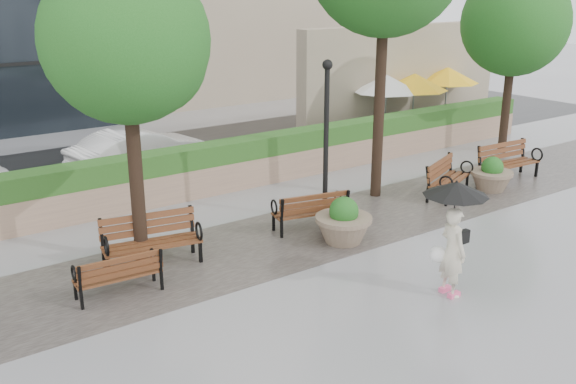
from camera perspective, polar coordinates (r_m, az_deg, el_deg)
ground at (r=13.15m, az=11.58°, el=-6.99°), size 100.00×100.00×0.00m
cobble_strip at (r=15.16m, az=3.32°, el=-3.18°), size 28.00×3.20×0.01m
hedge_wall at (r=18.07m, az=-4.61°, el=2.51°), size 24.00×0.80×1.35m
cafe_wall at (r=25.96m, az=10.21°, el=10.04°), size 10.00×0.60×4.00m
cafe_hedge at (r=24.39m, az=12.86°, el=5.67°), size 8.00×0.50×0.90m
asphalt_street at (r=21.66m, az=-10.06°, el=3.09°), size 40.00×7.00×0.00m
bench_0 at (r=12.29m, az=-14.78°, el=-7.81°), size 1.60×0.73×0.84m
bench_1 at (r=13.35m, az=-11.97°, el=-5.17°), size 2.05×1.12×1.05m
bench_2 at (r=14.95m, az=2.00°, el=-2.35°), size 1.84×1.05×0.93m
bench_3 at (r=17.85m, az=14.02°, el=0.57°), size 1.95×1.36×0.98m
bench_4 at (r=19.84m, az=18.96°, el=1.93°), size 2.02×0.90×1.06m
planter_left at (r=14.22m, az=4.96°, el=-2.93°), size 1.26×1.26×1.05m
planter_right at (r=18.61m, az=17.63°, el=1.25°), size 1.15×1.15×0.97m
lamppost at (r=15.15m, az=3.38°, el=3.52°), size 0.28×0.28×3.86m
tree_0 at (r=12.69m, az=-13.68°, el=12.49°), size 3.28×3.15×6.06m
tree_2 at (r=22.70m, az=19.57°, el=13.76°), size 3.53×3.44×6.02m
patio_umb_white at (r=24.07m, az=8.75°, el=9.48°), size 2.50×2.50×2.30m
patio_umb_yellow_a at (r=24.65m, az=11.18°, el=9.55°), size 2.50×2.50×2.30m
patio_umb_yellow_b at (r=26.84m, az=14.00°, el=10.03°), size 2.50×2.50×2.30m
car_right at (r=19.68m, az=-13.02°, el=3.51°), size 4.44×2.07×1.41m
pedestrian at (r=11.91m, az=14.50°, el=-3.06°), size 1.17×1.17×2.15m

